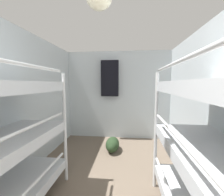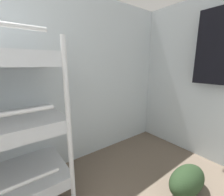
{
  "view_description": "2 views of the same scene",
  "coord_description": "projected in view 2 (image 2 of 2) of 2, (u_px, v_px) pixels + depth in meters",
  "views": [
    {
      "loc": [
        0.27,
        0.34,
        1.44
      ],
      "look_at": [
        -0.06,
        3.31,
        1.15
      ],
      "focal_mm": 24.0,
      "sensor_mm": 36.0,
      "label": 1
    },
    {
      "loc": [
        0.56,
        1.94,
        1.36
      ],
      "look_at": [
        -0.8,
        2.96,
        0.98
      ],
      "focal_mm": 24.0,
      "sensor_mm": 36.0,
      "label": 2
    }
  ],
  "objects": [
    {
      "name": "duffel_bag",
      "position": [
        187.0,
        180.0,
        1.61
      ],
      "size": [
        0.29,
        0.52,
        0.29
      ],
      "color": "#23381E",
      "rests_on": "ground_plane"
    },
    {
      "name": "wall_left",
      "position": [
        21.0,
        86.0,
        1.65
      ],
      "size": [
        0.06,
        4.36,
        2.27
      ],
      "color": "silver",
      "rests_on": "ground_plane"
    },
    {
      "name": "hanging_coat",
      "position": [
        217.0,
        47.0,
        1.83
      ],
      "size": [
        0.44,
        0.12,
        0.9
      ],
      "color": "black"
    }
  ]
}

